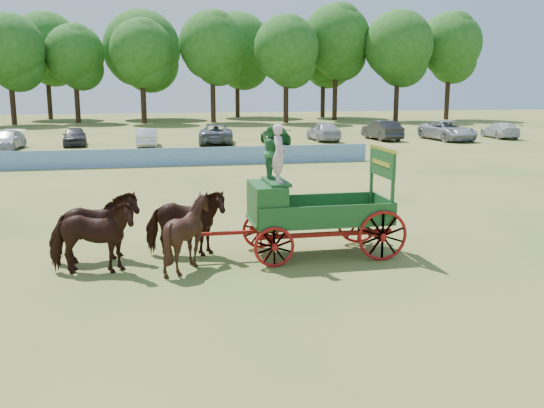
{
  "coord_description": "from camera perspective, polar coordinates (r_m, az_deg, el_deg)",
  "views": [
    {
      "loc": [
        -1.15,
        -17.29,
        4.78
      ],
      "look_at": [
        2.33,
        -0.4,
        1.3
      ],
      "focal_mm": 40.0,
      "sensor_mm": 36.0,
      "label": 1
    }
  ],
  "objects": [
    {
      "name": "horse_lead_left",
      "position": [
        15.88,
        -16.6,
        -3.03
      ],
      "size": [
        2.35,
        1.28,
        1.9
      ],
      "primitive_type": "imported",
      "rotation": [
        0.0,
        0.0,
        1.46
      ],
      "color": "black",
      "rests_on": "ground"
    },
    {
      "name": "horse_wheel_right",
      "position": [
        16.9,
        -8.17,
        -1.8
      ],
      "size": [
        2.38,
        1.35,
        1.9
      ],
      "primitive_type": "imported",
      "rotation": [
        0.0,
        0.0,
        1.42
      ],
      "color": "black",
      "rests_on": "ground"
    },
    {
      "name": "ground",
      "position": [
        17.98,
        -7.57,
        -4.11
      ],
      "size": [
        160.0,
        160.0,
        0.0
      ],
      "primitive_type": "plane",
      "color": "#9D8347",
      "rests_on": "ground"
    },
    {
      "name": "farm_dray",
      "position": [
        16.69,
        2.12,
        0.43
      ],
      "size": [
        6.0,
        2.0,
        3.69
      ],
      "color": "#A81110",
      "rests_on": "ground"
    },
    {
      "name": "parked_cars",
      "position": [
        47.71,
        -6.71,
        6.49
      ],
      "size": [
        56.97,
        7.37,
        1.64
      ],
      "color": "silver",
      "rests_on": "ground"
    },
    {
      "name": "horse_lead_right",
      "position": [
        16.94,
        -16.3,
        -2.12
      ],
      "size": [
        2.42,
        1.49,
        1.9
      ],
      "primitive_type": "imported",
      "rotation": [
        0.0,
        0.0,
        1.79
      ],
      "color": "black",
      "rests_on": "ground"
    },
    {
      "name": "horse_wheel_left",
      "position": [
        15.84,
        -7.92,
        -2.69
      ],
      "size": [
        2.05,
        1.91,
        1.91
      ],
      "primitive_type": "imported",
      "rotation": [
        0.0,
        0.0,
        1.82
      ],
      "color": "black",
      "rests_on": "ground"
    },
    {
      "name": "treeline",
      "position": [
        77.73,
        -13.82,
        14.21
      ],
      "size": [
        88.66,
        22.06,
        14.39
      ],
      "color": "#382314",
      "rests_on": "ground"
    },
    {
      "name": "sponsor_banner",
      "position": [
        35.55,
        -11.35,
        4.31
      ],
      "size": [
        26.0,
        0.08,
        1.05
      ],
      "primitive_type": "cube",
      "color": "blue",
      "rests_on": "ground"
    }
  ]
}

